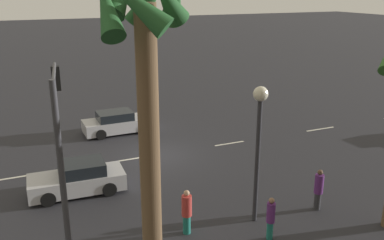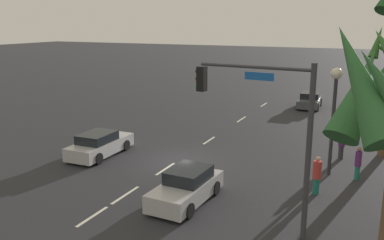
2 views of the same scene
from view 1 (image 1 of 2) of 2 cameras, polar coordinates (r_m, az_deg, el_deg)
ground_plane at (r=23.37m, az=-4.88°, el=-4.79°), size 220.00×220.00×0.00m
lane_stripe_1 at (r=28.73m, az=17.07°, el=-1.19°), size 2.16×0.14×0.01m
lane_stripe_2 at (r=25.07m, az=5.13°, el=-3.20°), size 1.92×0.14×0.01m
lane_stripe_3 at (r=23.00m, az=-8.27°, el=-5.28°), size 2.01×0.14×0.01m
lane_stripe_4 at (r=22.45m, az=-17.66°, el=-6.57°), size 2.15×0.14×0.01m
lane_stripe_5 at (r=22.42m, az=-23.67°, el=-7.30°), size 1.96×0.14×0.01m
car_0 at (r=19.67m, az=-15.26°, el=-7.74°), size 4.25×1.97×1.45m
car_1 at (r=27.07m, az=-9.99°, el=-0.36°), size 4.52×1.99×1.40m
traffic_signal at (r=14.84m, az=-17.67°, el=-1.37°), size 0.76×4.62×6.33m
streetlamp at (r=15.77m, az=9.10°, el=-1.07°), size 0.56×0.56×5.48m
pedestrian_0 at (r=15.89m, az=10.65°, el=-12.91°), size 0.44×0.44×1.69m
pedestrian_1 at (r=18.29m, az=16.85°, el=-8.95°), size 0.48×0.48×1.79m
pedestrian_2 at (r=15.95m, az=-0.73°, el=-12.29°), size 0.53×0.53×1.79m
palm_tree_1 at (r=10.32m, az=-6.24°, el=4.99°), size 2.66×2.90×9.72m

